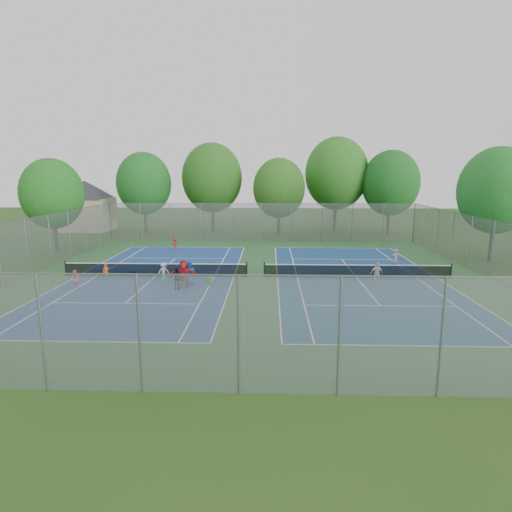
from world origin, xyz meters
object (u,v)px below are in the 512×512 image
(ball_hopper, at_px, (209,281))
(net_left, at_px, (156,270))
(ball_crate, at_px, (133,273))
(net_right, at_px, (357,271))
(instructor, at_px, (395,259))

(ball_hopper, bearing_deg, net_left, 149.83)
(ball_crate, distance_m, ball_hopper, 6.38)
(ball_hopper, bearing_deg, ball_crate, 154.93)
(ball_crate, bearing_deg, ball_hopper, -25.07)
(net_right, bearing_deg, instructor, 39.07)
(instructor, bearing_deg, net_left, -20.55)
(net_right, relative_size, ball_crate, 39.96)
(net_right, bearing_deg, net_left, 180.00)
(net_left, distance_m, instructor, 17.55)
(net_left, distance_m, ball_crate, 1.76)
(ball_hopper, height_order, instructor, instructor)
(net_left, relative_size, ball_crate, 39.96)
(ball_crate, distance_m, instructor, 19.19)
(net_right, relative_size, ball_hopper, 22.36)
(net_right, bearing_deg, ball_crate, 178.79)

